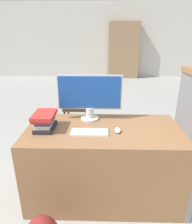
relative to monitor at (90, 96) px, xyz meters
name	(u,v)px	position (x,y,z in m)	size (l,w,h in m)	color
ground_plane	(103,221)	(0.15, -0.60, -1.02)	(20.00, 20.00, 0.00)	#9E9E99
wall_back	(102,41)	(0.15, 6.38, 0.38)	(12.00, 0.06, 2.80)	beige
desk	(103,162)	(0.15, -0.23, -0.64)	(1.48, 0.74, 0.76)	#8C603D
carrel_divider	(186,142)	(0.91, -0.31, -0.35)	(0.07, 0.58, 1.33)	slate
monitor	(90,96)	(0.00, 0.00, 0.00)	(0.65, 0.19, 0.47)	silver
keyboard	(90,132)	(0.02, -0.32, -0.25)	(0.34, 0.14, 0.02)	white
mouse	(118,130)	(0.27, -0.29, -0.24)	(0.06, 0.10, 0.04)	white
book_stack	(45,121)	(-0.41, -0.25, -0.17)	(0.19, 0.29, 0.16)	#232328
far_chair	(77,102)	(-0.32, 1.49, -0.55)	(0.44, 0.44, 0.84)	#38281E
bookshelf_far	(123,51)	(0.97, 6.14, 0.02)	(1.16, 0.32, 2.09)	#9E7A56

